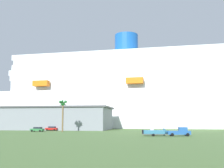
{
  "coord_description": "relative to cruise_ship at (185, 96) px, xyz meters",
  "views": [
    {
      "loc": [
        4.69,
        -83.2,
        3.92
      ],
      "look_at": [
        -7.65,
        32.79,
        19.2
      ],
      "focal_mm": 44.38,
      "sensor_mm": 36.0,
      "label": 1
    }
  ],
  "objects": [
    {
      "name": "terminal_building",
      "position": [
        -56.56,
        -29.96,
        -11.64
      ],
      "size": [
        44.39,
        25.69,
        9.42
      ],
      "color": "gray",
      "rests_on": "ground_plane"
    },
    {
      "name": "parked_car_green_wagon",
      "position": [
        -57.85,
        -51.18,
        -15.54
      ],
      "size": [
        4.67,
        2.34,
        1.58
      ],
      "color": "#2D723F",
      "rests_on": "ground_plane"
    },
    {
      "name": "palm_tree",
      "position": [
        -48.62,
        -52.41,
        -7.79
      ],
      "size": [
        3.0,
        3.0,
        10.67
      ],
      "color": "brown",
      "rests_on": "ground_plane"
    },
    {
      "name": "ground_plane",
      "position": [
        -26.77,
        -31.04,
        -16.38
      ],
      "size": [
        600.0,
        600.0,
        0.0
      ],
      "primitive_type": "plane",
      "color": "#4C6B38"
    },
    {
      "name": "cruise_ship",
      "position": [
        0.0,
        0.0,
        0.0
      ],
      "size": [
        246.54,
        60.13,
        56.06
      ],
      "color": "white",
      "rests_on": "ground_plane"
    },
    {
      "name": "small_boat_on_trailer",
      "position": [
        -18.33,
        -73.72,
        -15.41
      ],
      "size": [
        7.31,
        2.46,
        2.15
      ],
      "color": "#595960",
      "rests_on": "ground_plane"
    },
    {
      "name": "parked_car_red_hatchback",
      "position": [
        -55.89,
        -41.41,
        -15.54
      ],
      "size": [
        4.88,
        2.6,
        1.58
      ],
      "color": "red",
      "rests_on": "ground_plane"
    },
    {
      "name": "pickup_truck",
      "position": [
        -12.7,
        -73.38,
        -15.33
      ],
      "size": [
        5.71,
        2.56,
        2.2
      ],
      "color": "#2659A5",
      "rests_on": "ground_plane"
    }
  ]
}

